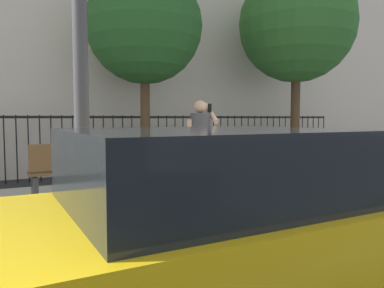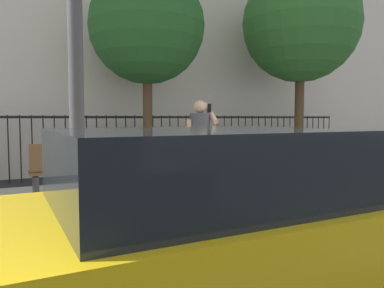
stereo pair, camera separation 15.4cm
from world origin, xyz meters
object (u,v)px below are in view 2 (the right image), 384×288
(pedestrian_on_phone, at_px, (198,142))
(street_tree_near, at_px, (301,24))
(street_tree_mid, at_px, (147,27))
(taxi_yellow, at_px, (216,227))
(street_bench, at_px, (79,168))

(pedestrian_on_phone, distance_m, street_tree_near, 6.12)
(pedestrian_on_phone, bearing_deg, street_tree_mid, 86.49)
(taxi_yellow, bearing_deg, street_bench, 93.76)
(taxi_yellow, bearing_deg, street_tree_near, 43.43)
(street_tree_near, height_order, street_tree_mid, street_tree_near)
(street_tree_mid, bearing_deg, street_tree_near, -6.09)
(taxi_yellow, distance_m, street_bench, 4.33)
(pedestrian_on_phone, xyz_separation_m, street_bench, (-1.83, 1.06, -0.47))
(street_tree_near, bearing_deg, taxi_yellow, -136.57)
(pedestrian_on_phone, xyz_separation_m, street_tree_mid, (0.19, 3.06, 2.62))
(street_bench, xyz_separation_m, street_tree_mid, (2.02, 2.00, 3.09))
(street_tree_mid, bearing_deg, pedestrian_on_phone, -93.51)
(taxi_yellow, bearing_deg, street_tree_mid, 74.65)
(street_bench, distance_m, street_tree_near, 7.52)
(taxi_yellow, bearing_deg, pedestrian_on_phone, 64.60)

